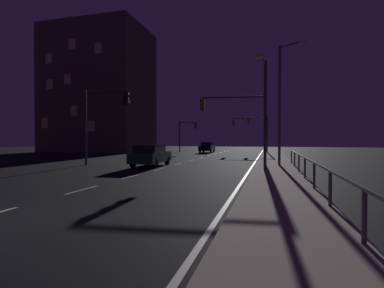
{
  "coord_description": "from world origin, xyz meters",
  "views": [
    {
      "loc": [
        6.99,
        -4.65,
        1.95
      ],
      "look_at": [
        -1.9,
        28.29,
        1.41
      ],
      "focal_mm": 27.13,
      "sensor_mm": 36.0,
      "label": 1
    }
  ],
  "objects_px": {
    "traffic_light_far_center": "(187,130)",
    "traffic_light_mid_left": "(103,112)",
    "car": "(151,155)",
    "traffic_light_near_left": "(258,127)",
    "traffic_light_mid_right": "(235,114)",
    "building_distant": "(100,91)",
    "street_lamp_far_end": "(283,94)",
    "traffic_light_overhead_east": "(251,126)",
    "car_oncoming": "(207,147)",
    "street_lamp_corner": "(264,102)"
  },
  "relations": [
    {
      "from": "traffic_light_far_center",
      "to": "car",
      "type": "bearing_deg",
      "value": -80.35
    },
    {
      "from": "building_distant",
      "to": "street_lamp_corner",
      "type": "bearing_deg",
      "value": -42.32
    },
    {
      "from": "car",
      "to": "street_lamp_corner",
      "type": "distance_m",
      "value": 8.86
    },
    {
      "from": "traffic_light_mid_left",
      "to": "street_lamp_corner",
      "type": "height_order",
      "value": "street_lamp_corner"
    },
    {
      "from": "street_lamp_far_end",
      "to": "traffic_light_overhead_east",
      "type": "bearing_deg",
      "value": 99.28
    },
    {
      "from": "traffic_light_mid_left",
      "to": "street_lamp_corner",
      "type": "xyz_separation_m",
      "value": [
        11.49,
        -1.26,
        0.18
      ]
    },
    {
      "from": "car",
      "to": "car_oncoming",
      "type": "xyz_separation_m",
      "value": [
        -0.7,
        22.71,
        0.0
      ]
    },
    {
      "from": "street_lamp_corner",
      "to": "traffic_light_far_center",
      "type": "bearing_deg",
      "value": 115.35
    },
    {
      "from": "traffic_light_mid_left",
      "to": "street_lamp_far_end",
      "type": "height_order",
      "value": "street_lamp_far_end"
    },
    {
      "from": "traffic_light_mid_right",
      "to": "traffic_light_overhead_east",
      "type": "bearing_deg",
      "value": 90.35
    },
    {
      "from": "car",
      "to": "traffic_light_mid_left",
      "type": "distance_m",
      "value": 4.73
    },
    {
      "from": "traffic_light_mid_right",
      "to": "traffic_light_far_center",
      "type": "relative_size",
      "value": 1.1
    },
    {
      "from": "car_oncoming",
      "to": "traffic_light_mid_right",
      "type": "height_order",
      "value": "traffic_light_mid_right"
    },
    {
      "from": "car",
      "to": "traffic_light_near_left",
      "type": "distance_m",
      "value": 25.53
    },
    {
      "from": "car",
      "to": "traffic_light_mid_left",
      "type": "xyz_separation_m",
      "value": [
        -3.49,
        -0.6,
        3.15
      ]
    },
    {
      "from": "traffic_light_mid_left",
      "to": "traffic_light_near_left",
      "type": "xyz_separation_m",
      "value": [
        10.16,
        25.06,
        -0.16
      ]
    },
    {
      "from": "traffic_light_mid_right",
      "to": "building_distant",
      "type": "relative_size",
      "value": 0.27
    },
    {
      "from": "traffic_light_mid_right",
      "to": "traffic_light_mid_left",
      "type": "height_order",
      "value": "traffic_light_mid_left"
    },
    {
      "from": "traffic_light_overhead_east",
      "to": "building_distant",
      "type": "bearing_deg",
      "value": -176.56
    },
    {
      "from": "traffic_light_near_left",
      "to": "traffic_light_far_center",
      "type": "bearing_deg",
      "value": -174.56
    },
    {
      "from": "traffic_light_overhead_east",
      "to": "traffic_light_mid_left",
      "type": "relative_size",
      "value": 0.92
    },
    {
      "from": "car_oncoming",
      "to": "traffic_light_near_left",
      "type": "xyz_separation_m",
      "value": [
        7.38,
        1.75,
        2.99
      ]
    },
    {
      "from": "traffic_light_far_center",
      "to": "traffic_light_near_left",
      "type": "distance_m",
      "value": 10.72
    },
    {
      "from": "traffic_light_overhead_east",
      "to": "traffic_light_mid_left",
      "type": "bearing_deg",
      "value": -110.59
    },
    {
      "from": "traffic_light_near_left",
      "to": "building_distant",
      "type": "height_order",
      "value": "building_distant"
    },
    {
      "from": "traffic_light_near_left",
      "to": "building_distant",
      "type": "distance_m",
      "value": 25.94
    },
    {
      "from": "traffic_light_mid_left",
      "to": "building_distant",
      "type": "bearing_deg",
      "value": 123.25
    },
    {
      "from": "traffic_light_far_center",
      "to": "traffic_light_mid_left",
      "type": "relative_size",
      "value": 0.85
    },
    {
      "from": "car_oncoming",
      "to": "traffic_light_near_left",
      "type": "bearing_deg",
      "value": 13.34
    },
    {
      "from": "traffic_light_far_center",
      "to": "street_lamp_far_end",
      "type": "bearing_deg",
      "value": -58.66
    },
    {
      "from": "traffic_light_overhead_east",
      "to": "car_oncoming",
      "type": "bearing_deg",
      "value": -171.28
    },
    {
      "from": "street_lamp_far_end",
      "to": "street_lamp_corner",
      "type": "relative_size",
      "value": 1.29
    },
    {
      "from": "car",
      "to": "traffic_light_near_left",
      "type": "relative_size",
      "value": 0.85
    },
    {
      "from": "car_oncoming",
      "to": "building_distant",
      "type": "bearing_deg",
      "value": -178.46
    },
    {
      "from": "traffic_light_mid_right",
      "to": "street_lamp_far_end",
      "type": "bearing_deg",
      "value": -18.56
    },
    {
      "from": "car_oncoming",
      "to": "car",
      "type": "bearing_deg",
      "value": -88.23
    },
    {
      "from": "traffic_light_mid_right",
      "to": "traffic_light_near_left",
      "type": "distance_m",
      "value": 21.56
    },
    {
      "from": "car",
      "to": "street_lamp_far_end",
      "type": "xyz_separation_m",
      "value": [
        9.22,
        1.75,
        4.31
      ]
    },
    {
      "from": "traffic_light_far_center",
      "to": "traffic_light_mid_left",
      "type": "height_order",
      "value": "traffic_light_mid_left"
    },
    {
      "from": "car",
      "to": "traffic_light_near_left",
      "type": "height_order",
      "value": "traffic_light_near_left"
    },
    {
      "from": "car",
      "to": "traffic_light_overhead_east",
      "type": "bearing_deg",
      "value": 76.61
    },
    {
      "from": "car",
      "to": "traffic_light_near_left",
      "type": "bearing_deg",
      "value": 74.73
    },
    {
      "from": "traffic_light_mid_right",
      "to": "traffic_light_far_center",
      "type": "height_order",
      "value": "traffic_light_mid_right"
    },
    {
      "from": "traffic_light_near_left",
      "to": "street_lamp_corner",
      "type": "distance_m",
      "value": 26.35
    },
    {
      "from": "car_oncoming",
      "to": "traffic_light_mid_right",
      "type": "bearing_deg",
      "value": -71.9
    },
    {
      "from": "traffic_light_near_left",
      "to": "street_lamp_corner",
      "type": "relative_size",
      "value": 0.81
    },
    {
      "from": "car",
      "to": "traffic_light_mid_right",
      "type": "xyz_separation_m",
      "value": [
        5.76,
        2.92,
        3.11
      ]
    },
    {
      "from": "traffic_light_mid_left",
      "to": "traffic_light_overhead_east",
      "type": "bearing_deg",
      "value": 69.41
    },
    {
      "from": "car",
      "to": "traffic_light_near_left",
      "type": "xyz_separation_m",
      "value": [
        6.68,
        24.46,
        2.99
      ]
    },
    {
      "from": "car_oncoming",
      "to": "building_distant",
      "type": "xyz_separation_m",
      "value": [
        -17.75,
        -0.48,
        9.01
      ]
    }
  ]
}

